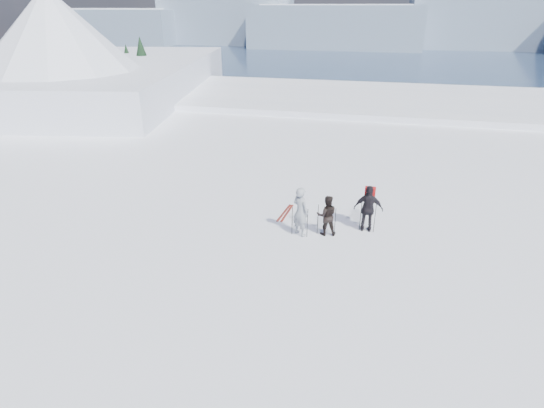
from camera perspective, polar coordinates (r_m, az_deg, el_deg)
The scene contains 9 objects.
lake_basin at distance 43.12m, azimuth 10.85°, elevation 5.01°, with size 820.00×820.00×71.62m.
far_mountain_range at distance 466.48m, azimuth 18.03°, elevation 22.19°, with size 770.00×110.00×53.00m.
near_ridge at distance 49.96m, azimuth -21.37°, elevation 10.14°, with size 31.37×35.68×25.62m.
skier_grey at distance 16.02m, azimuth 3.85°, elevation -1.02°, with size 0.72×0.47×1.96m, color gray.
skier_dark at distance 16.22m, azimuth 7.37°, elevation -1.53°, with size 0.78×0.61×1.61m, color black.
skier_pack at distance 16.70m, azimuth 12.83°, elevation -0.64°, with size 1.11×0.46×1.89m, color black.
backpack at distance 16.44m, azimuth 13.27°, elevation 3.60°, with size 0.40×0.23×0.58m, color red.
ski_poles at distance 16.36m, azimuth 8.05°, elevation -2.13°, with size 3.09×1.03×1.25m.
skis_loose at distance 18.06m, azimuth 1.82°, elevation -1.21°, with size 0.42×1.70×0.03m.
Camera 1 is at (1.19, -10.58, 8.04)m, focal length 28.00 mm.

